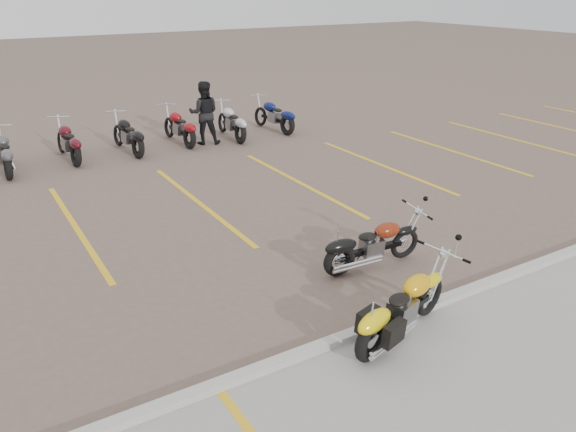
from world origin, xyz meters
The scene contains 7 objects.
ground centered at (0.00, 0.00, 0.00)m, with size 100.00×100.00×0.00m, color brown.
curb centered at (0.00, -2.00, 0.06)m, with size 60.00×0.18×0.12m, color #ADAAA3.
parking_stripes centered at (0.00, 4.00, 0.00)m, with size 38.00×5.50×0.01m, color gold, non-canonical shape.
yellow_cruiser centered at (0.33, -2.31, 0.43)m, with size 2.06×0.70×0.87m.
flame_cruiser centered at (1.32, -0.44, 0.40)m, with size 1.98×0.32×0.81m.
person_b centered at (2.19, 8.63, 0.96)m, with size 0.93×0.72×1.91m, color black.
bg_bike_row centered at (-2.64, 8.94, 0.55)m, with size 15.51×2.01×1.10m.
Camera 1 is at (-4.45, -7.18, 4.63)m, focal length 35.00 mm.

